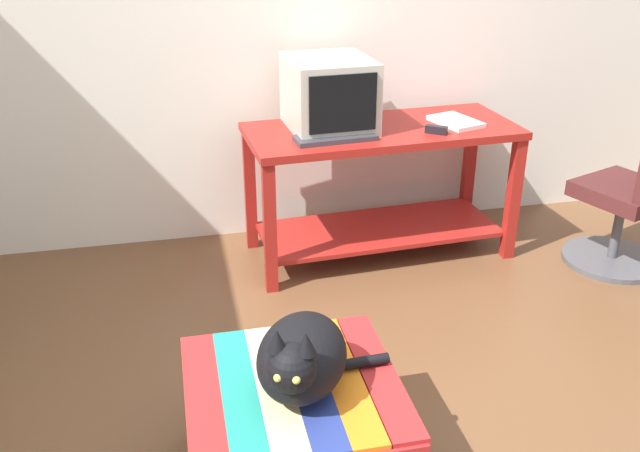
% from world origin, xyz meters
% --- Properties ---
extents(back_wall, '(8.00, 0.10, 2.60)m').
position_xyz_m(back_wall, '(0.00, 2.05, 1.30)').
color(back_wall, silver).
rests_on(back_wall, ground_plane).
extents(desk, '(1.44, 0.68, 0.72)m').
position_xyz_m(desk, '(0.48, 1.60, 0.49)').
color(desk, maroon).
rests_on(desk, ground_plane).
extents(tv_monitor, '(0.44, 0.49, 0.36)m').
position_xyz_m(tv_monitor, '(0.21, 1.65, 0.89)').
color(tv_monitor, '#BCB7A8').
rests_on(tv_monitor, desk).
extents(keyboard, '(0.41, 0.19, 0.02)m').
position_xyz_m(keyboard, '(0.19, 1.45, 0.73)').
color(keyboard, '#333338').
rests_on(keyboard, desk).
extents(book, '(0.25, 0.31, 0.02)m').
position_xyz_m(book, '(0.88, 1.58, 0.73)').
color(book, white).
rests_on(book, desk).
extents(ottoman_with_blanket, '(0.67, 0.67, 0.41)m').
position_xyz_m(ottoman_with_blanket, '(-0.28, 0.03, 0.20)').
color(ottoman_with_blanket, tan).
rests_on(ottoman_with_blanket, ground_plane).
extents(cat, '(0.50, 0.45, 0.30)m').
position_xyz_m(cat, '(-0.26, -0.01, 0.53)').
color(cat, black).
rests_on(cat, ottoman_with_blanket).
extents(office_chair, '(0.54, 0.54, 0.89)m').
position_xyz_m(office_chair, '(1.71, 1.15, 0.39)').
color(office_chair, '#4C4C51').
rests_on(office_chair, ground_plane).
extents(stapler, '(0.11, 0.09, 0.04)m').
position_xyz_m(stapler, '(0.72, 1.44, 0.74)').
color(stapler, black).
rests_on(stapler, desk).
extents(pen, '(0.10, 0.11, 0.01)m').
position_xyz_m(pen, '(0.89, 1.60, 0.72)').
color(pen, '#2351B2').
rests_on(pen, desk).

